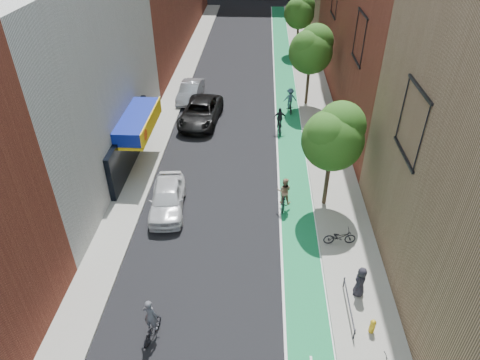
# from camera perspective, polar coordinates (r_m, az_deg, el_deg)

# --- Properties ---
(ground) EXTENTS (160.00, 160.00, 0.00)m
(ground) POSITION_cam_1_polar(r_m,az_deg,el_deg) (18.74, -3.78, -21.88)
(ground) COLOR black
(ground) RESTS_ON ground
(bike_lane) EXTENTS (2.00, 68.00, 0.01)m
(bike_lane) POSITION_cam_1_polar(r_m,az_deg,el_deg) (39.52, 6.17, 11.20)
(bike_lane) COLOR #157832
(bike_lane) RESTS_ON ground
(sidewalk_left) EXTENTS (2.00, 68.00, 0.15)m
(sidewalk_left) POSITION_cam_1_polar(r_m,az_deg,el_deg) (40.16, -8.51, 11.52)
(sidewalk_left) COLOR gray
(sidewalk_left) RESTS_ON ground
(sidewalk_right) EXTENTS (3.00, 68.00, 0.15)m
(sidewalk_right) POSITION_cam_1_polar(r_m,az_deg,el_deg) (39.71, 9.84, 11.12)
(sidewalk_right) COLOR gray
(sidewalk_right) RESTS_ON ground
(building_left_white) EXTENTS (8.00, 20.00, 12.00)m
(building_left_white) POSITION_cam_1_polar(r_m,az_deg,el_deg) (28.98, -23.81, 12.40)
(building_left_white) COLOR silver
(building_left_white) RESTS_ON ground
(tree_near) EXTENTS (3.40, 3.36, 6.42)m
(tree_near) POSITION_cam_1_polar(r_m,az_deg,el_deg) (23.36, 12.42, 5.84)
(tree_near) COLOR #332619
(tree_near) RESTS_ON ground
(tree_mid) EXTENTS (3.55, 3.53, 6.74)m
(tree_mid) POSITION_cam_1_polar(r_m,az_deg,el_deg) (36.11, 9.51, 16.94)
(tree_mid) COLOR #332619
(tree_mid) RESTS_ON ground
(tree_far) EXTENTS (3.30, 3.25, 6.21)m
(tree_far) POSITION_cam_1_polar(r_m,az_deg,el_deg) (49.67, 7.97, 21.44)
(tree_far) COLOR #332619
(tree_far) RESTS_ON ground
(parked_car_white) EXTENTS (2.37, 4.91, 1.61)m
(parked_car_white) POSITION_cam_1_polar(r_m,az_deg,el_deg) (24.91, -9.67, -2.38)
(parked_car_white) COLOR silver
(parked_car_white) RESTS_ON ground
(parked_car_black) EXTENTS (3.33, 6.26, 1.68)m
(parked_car_black) POSITION_cam_1_polar(r_m,az_deg,el_deg) (34.29, -5.27, 8.99)
(parked_car_black) COLOR black
(parked_car_black) RESTS_ON ground
(parked_car_silver) EXTENTS (2.01, 4.77, 1.53)m
(parked_car_silver) POSITION_cam_1_polar(r_m,az_deg,el_deg) (38.37, -6.62, 11.67)
(parked_car_silver) COLOR #93969B
(parked_car_silver) RESTS_ON ground
(cyclist_lead) EXTENTS (0.87, 1.62, 2.04)m
(cyclist_lead) POSITION_cam_1_polar(r_m,az_deg,el_deg) (18.94, -11.74, -18.29)
(cyclist_lead) COLOR black
(cyclist_lead) RESTS_ON ground
(cyclist_lane_near) EXTENTS (0.89, 1.56, 2.02)m
(cyclist_lane_near) POSITION_cam_1_polar(r_m,az_deg,el_deg) (24.75, 5.88, -2.07)
(cyclist_lane_near) COLOR black
(cyclist_lane_near) RESTS_ON ground
(cyclist_lane_mid) EXTENTS (0.95, 1.86, 1.95)m
(cyclist_lane_mid) POSITION_cam_1_polar(r_m,az_deg,el_deg) (32.82, 5.31, 7.51)
(cyclist_lane_mid) COLOR black
(cyclist_lane_mid) RESTS_ON ground
(cyclist_lane_far) EXTENTS (1.14, 1.89, 2.01)m
(cyclist_lane_far) POSITION_cam_1_polar(r_m,az_deg,el_deg) (36.08, 6.67, 10.32)
(cyclist_lane_far) COLOR black
(cyclist_lane_far) RESTS_ON ground
(parked_bike_far) EXTENTS (1.74, 0.75, 0.89)m
(parked_bike_far) POSITION_cam_1_polar(r_m,az_deg,el_deg) (22.93, 13.15, -7.38)
(parked_bike_far) COLOR black
(parked_bike_far) RESTS_ON sidewalk_right
(pedestrian) EXTENTS (0.75, 0.90, 1.58)m
(pedestrian) POSITION_cam_1_polar(r_m,az_deg,el_deg) (20.46, 15.76, -12.89)
(pedestrian) COLOR black
(pedestrian) RESTS_ON sidewalk_right
(fire_hydrant) EXTENTS (0.25, 0.25, 0.71)m
(fire_hydrant) POSITION_cam_1_polar(r_m,az_deg,el_deg) (19.55, 17.25, -18.06)
(fire_hydrant) COLOR gold
(fire_hydrant) RESTS_ON sidewalk_right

